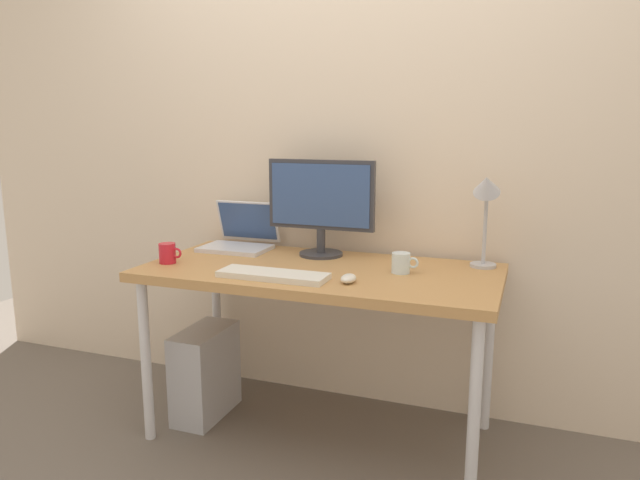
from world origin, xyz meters
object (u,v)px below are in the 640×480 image
at_px(keyboard, 273,275).
at_px(coffee_mug, 168,253).
at_px(monitor, 321,202).
at_px(desk, 320,282).
at_px(laptop, 241,237).
at_px(desk_lamp, 486,199).
at_px(glass_cup, 401,263).
at_px(computer_tower, 205,372).
at_px(mouse, 348,278).

bearing_deg(keyboard, coffee_mug, 172.18).
relative_size(monitor, coffee_mug, 4.66).
relative_size(desk, laptop, 4.64).
bearing_deg(desk_lamp, desk, -160.55).
bearing_deg(keyboard, laptop, 129.68).
bearing_deg(glass_cup, coffee_mug, -169.72).
height_order(desk, desk_lamp, desk_lamp).
bearing_deg(monitor, computer_tower, -152.44).
xyz_separation_m(monitor, computer_tower, (-0.48, -0.25, -0.80)).
bearing_deg(laptop, glass_cup, -14.14).
distance_m(laptop, desk_lamp, 1.17).
distance_m(laptop, keyboard, 0.61).
xyz_separation_m(desk_lamp, glass_cup, (-0.30, -0.19, -0.25)).
bearing_deg(computer_tower, laptop, 77.60).
xyz_separation_m(desk, desk_lamp, (0.64, 0.23, 0.36)).
bearing_deg(desk, keyboard, -117.99).
bearing_deg(computer_tower, keyboard, -23.38).
xyz_separation_m(laptop, desk_lamp, (1.15, -0.02, 0.24)).
relative_size(glass_cup, computer_tower, 0.26).
relative_size(keyboard, glass_cup, 3.99).
bearing_deg(monitor, keyboard, -94.72).
bearing_deg(glass_cup, computer_tower, -176.16).
bearing_deg(keyboard, desk_lamp, 30.42).
height_order(mouse, coffee_mug, coffee_mug).
distance_m(mouse, coffee_mug, 0.84).
distance_m(laptop, computer_tower, 0.66).
xyz_separation_m(monitor, laptop, (-0.42, 0.02, -0.19)).
height_order(monitor, mouse, monitor).
height_order(desk, keyboard, keyboard).
xyz_separation_m(monitor, keyboard, (-0.04, -0.45, -0.24)).
distance_m(desk, computer_tower, 0.74).
distance_m(monitor, coffee_mug, 0.71).
bearing_deg(desk, glass_cup, 5.87).
bearing_deg(keyboard, glass_cup, 29.09).
xyz_separation_m(desk, monitor, (-0.08, 0.23, 0.31)).
height_order(monitor, glass_cup, monitor).
relative_size(desk_lamp, coffee_mug, 3.87).
relative_size(keyboard, computer_tower, 1.05).
bearing_deg(desk_lamp, keyboard, -149.58).
height_order(glass_cup, computer_tower, glass_cup).
distance_m(desk, desk_lamp, 0.77).
bearing_deg(desk_lamp, computer_tower, -168.16).
height_order(laptop, keyboard, laptop).
bearing_deg(computer_tower, monitor, 27.56).
bearing_deg(glass_cup, keyboard, -150.91).
bearing_deg(glass_cup, desk_lamp, 32.36).
bearing_deg(coffee_mug, laptop, 69.08).
height_order(desk_lamp, glass_cup, desk_lamp).
height_order(desk, monitor, monitor).
bearing_deg(mouse, computer_tower, 167.99).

